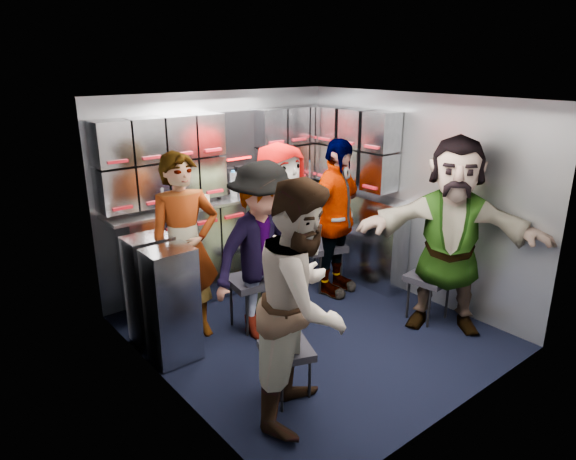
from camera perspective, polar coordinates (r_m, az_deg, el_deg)
floor at (r=4.87m, az=2.54°, el=-11.15°), size 3.00×3.00×0.00m
wall_back at (r=5.61m, az=-7.54°, el=4.32°), size 2.80×0.04×2.10m
wall_left at (r=3.72m, az=-13.64°, el=-3.49°), size 0.04×3.00×2.10m
wall_right at (r=5.45m, az=13.81°, el=3.51°), size 0.04×3.00×2.10m
ceiling at (r=4.25m, az=2.95°, el=14.31°), size 2.80×3.00×0.02m
cart_bank_back at (r=5.60m, az=-6.17°, el=-1.59°), size 2.68×0.38×0.99m
cart_bank_left at (r=4.49m, az=-13.85°, el=-7.34°), size 0.38×0.76×0.99m
counter at (r=5.45m, az=-6.35°, el=3.56°), size 2.68×0.42×0.03m
locker_bank_back at (r=5.40m, az=-6.88°, el=8.56°), size 2.68×0.28×0.82m
locker_bank_right at (r=5.69m, az=7.58°, el=9.04°), size 0.28×1.00×0.82m
right_cabinet at (r=5.86m, az=7.88°, el=-0.69°), size 0.28×1.20×1.00m
coffee_niche at (r=5.55m, az=-5.63°, el=8.66°), size 0.46×0.16×0.84m
red_latch_strip at (r=5.32m, az=-5.13°, el=1.73°), size 2.60×0.02×0.03m
jump_seat_near_left at (r=3.84m, az=-0.20°, el=-13.52°), size 0.46×0.45×0.42m
jump_seat_mid_left at (r=4.79m, az=-4.03°, el=-5.94°), size 0.46×0.44×0.49m
jump_seat_center at (r=5.23m, az=-2.11°, el=-4.47°), size 0.43×0.41×0.42m
jump_seat_mid_right at (r=5.60m, az=3.89°, el=-2.06°), size 0.52×0.51×0.50m
jump_seat_near_right at (r=5.10m, az=15.43°, el=-5.36°), size 0.43×0.41×0.46m
attendant_standing at (r=4.55m, az=-11.38°, el=-2.02°), size 0.69×0.53×1.69m
attendant_arc_a at (r=3.48m, az=1.67°, el=-8.03°), size 1.05×1.00×1.71m
attendant_arc_b at (r=4.51m, az=-2.82°, el=-2.39°), size 1.08×0.67×1.60m
attendant_arc_c at (r=4.92m, az=-0.91°, el=-0.02°), size 0.86×0.59×1.69m
attendant_arc_d at (r=5.36m, az=5.29°, el=1.28°), size 1.04×0.63×1.66m
attendant_arc_e at (r=4.83m, az=17.64°, el=-0.60°), size 1.42×1.65×1.80m
bottle_left at (r=5.00m, az=-13.89°, el=3.33°), size 0.07×0.07×0.24m
bottle_mid at (r=5.37m, az=-6.08°, el=4.99°), size 0.07×0.07×0.27m
bottle_right at (r=5.99m, az=2.29°, el=6.38°), size 0.06×0.06×0.25m
cup_left at (r=5.21m, az=-9.13°, el=3.46°), size 0.08×0.08×0.09m
cup_right at (r=5.76m, az=-0.50°, el=5.13°), size 0.07×0.07×0.10m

